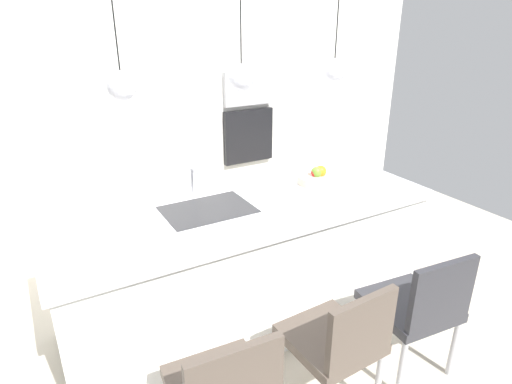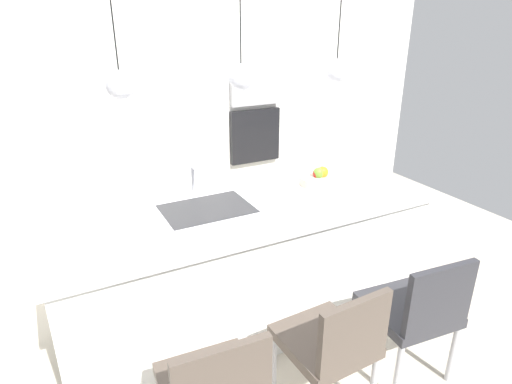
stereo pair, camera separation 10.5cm
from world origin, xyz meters
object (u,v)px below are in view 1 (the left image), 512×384
object	(u,v)px
fruit_bowl	(317,177)
chair_middle	(338,340)
microwave	(248,88)
oven	(248,136)
chair_far	(418,305)

from	to	relation	value
fruit_bowl	chair_middle	bearing A→B (deg)	-120.41
microwave	oven	distance (m)	0.50
fruit_bowl	oven	world-z (taller)	oven
fruit_bowl	microwave	distance (m)	1.63
chair_far	fruit_bowl	bearing A→B (deg)	90.97
oven	chair_middle	bearing A→B (deg)	-108.64
chair_middle	chair_far	world-z (taller)	chair_far
microwave	oven	xyz separation A→B (m)	(0.00, 0.00, -0.50)
fruit_bowl	microwave	bearing A→B (deg)	79.98
chair_far	chair_middle	bearing A→B (deg)	179.61
oven	chair_far	bearing A→B (deg)	-95.75
fruit_bowl	chair_far	size ratio (longest dim) A/B	0.32
microwave	chair_middle	xyz separation A→B (m)	(-0.86, -2.54, -0.92)
fruit_bowl	microwave	size ratio (longest dim) A/B	0.50
microwave	fruit_bowl	bearing A→B (deg)	-100.02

